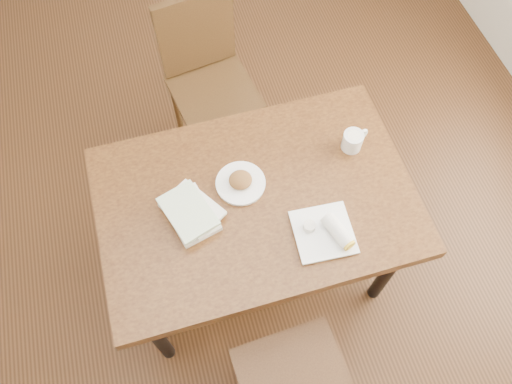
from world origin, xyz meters
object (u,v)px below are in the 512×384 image
object	(u,v)px
plate_scone	(241,182)
book_stack	(190,212)
chair_far	(207,72)
table	(256,206)
plate_burrito	(328,232)
coffee_mug	(353,140)

from	to	relation	value
plate_scone	book_stack	distance (m)	0.24
chair_far	plate_scone	world-z (taller)	chair_far
plate_scone	table	bearing A→B (deg)	-60.49
table	chair_far	xyz separation A→B (m)	(-0.01, 0.89, -0.12)
plate_scone	plate_burrito	size ratio (longest dim) A/B	0.85
plate_scone	book_stack	bearing A→B (deg)	-160.25
chair_far	coffee_mug	world-z (taller)	chair_far
table	book_stack	xyz separation A→B (m)	(-0.27, -0.00, 0.11)
plate_scone	plate_burrito	xyz separation A→B (m)	(0.27, -0.31, 0.00)
chair_far	plate_scone	bearing A→B (deg)	-92.36
book_stack	plate_burrito	bearing A→B (deg)	-24.92
coffee_mug	book_stack	xyz separation A→B (m)	(-0.74, -0.13, -0.01)
coffee_mug	plate_burrito	xyz separation A→B (m)	(-0.24, -0.36, -0.02)
chair_far	plate_burrito	size ratio (longest dim) A/B	3.93
plate_scone	book_stack	size ratio (longest dim) A/B	0.72
table	plate_scone	bearing A→B (deg)	119.51
table	chair_far	bearing A→B (deg)	90.66
book_stack	coffee_mug	bearing A→B (deg)	10.15
chair_far	plate_burrito	distance (m)	1.17
chair_far	plate_scone	size ratio (longest dim) A/B	4.62
coffee_mug	plate_scone	bearing A→B (deg)	-174.36
table	plate_scone	size ratio (longest dim) A/B	6.24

